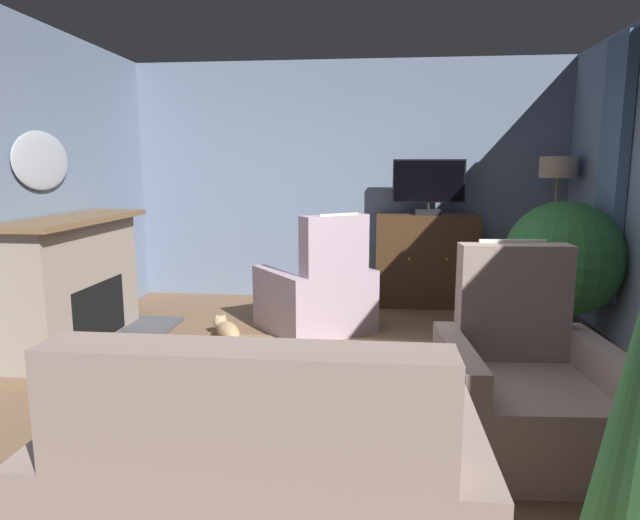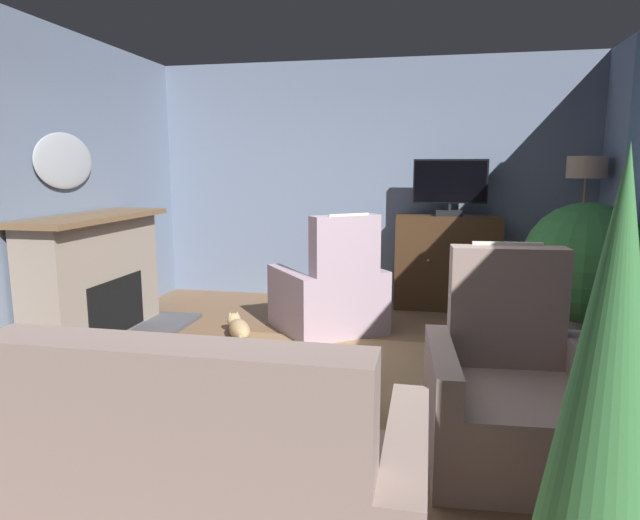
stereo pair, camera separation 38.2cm
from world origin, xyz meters
TOP-DOWN VIEW (x-y plane):
  - ground_plane at (0.00, 0.00)m, footprint 5.71×6.47m
  - wall_back at (0.00, 2.99)m, footprint 5.71×0.10m
  - curtain_panel_far at (2.49, 1.62)m, footprint 0.10×0.44m
  - rug_central at (0.09, 0.20)m, footprint 2.34×2.14m
  - fireplace at (-2.28, 0.83)m, footprint 0.89×1.77m
  - wall_mirror_oval at (-2.52, 0.83)m, footprint 0.06×0.81m
  - tv_cabinet at (0.93, 2.64)m, footprint 1.15×0.46m
  - television at (0.93, 2.58)m, footprint 0.80×0.20m
  - coffee_table at (-0.13, -0.52)m, footprint 1.05×0.67m
  - tv_remote at (-0.22, -0.48)m, footprint 0.15×0.16m
  - sofa_floral at (-0.04, -1.87)m, footprint 1.56×0.89m
  - armchair_near_window at (-0.20, 1.49)m, footprint 1.28×1.28m
  - armchair_in_far_corner at (1.21, -0.65)m, footprint 0.97×0.97m
  - potted_plant_tall_palm_by_window at (2.10, 1.56)m, footprint 1.08×1.08m
  - potted_plant_leafy_by_curtain at (1.28, -1.90)m, footprint 0.43×0.43m
  - cat at (-1.01, 1.10)m, footprint 0.41×0.67m
  - floor_lamp at (2.30, 2.52)m, footprint 0.39×0.39m

SIDE VIEW (x-z plane):
  - ground_plane at x=0.00m, z-range -0.04..0.00m
  - rug_central at x=0.09m, z-range 0.00..0.01m
  - cat at x=-1.01m, z-range -0.01..0.20m
  - armchair_in_far_corner at x=1.21m, z-range -0.23..0.93m
  - armchair_near_window at x=-0.20m, z-range -0.24..0.94m
  - sofa_floral at x=-0.04m, z-range -0.18..0.88m
  - coffee_table at x=-0.13m, z-range 0.16..0.58m
  - tv_remote at x=-0.22m, z-range 0.42..0.44m
  - tv_cabinet at x=0.93m, z-range -0.02..1.04m
  - fireplace at x=-2.28m, z-range -0.03..1.14m
  - potted_plant_tall_palm_by_window at x=2.10m, z-range 0.09..1.38m
  - potted_plant_leafy_by_curtain at x=1.28m, z-range 0.06..1.73m
  - floor_lamp at x=2.30m, z-range 0.51..2.22m
  - television at x=0.93m, z-range 1.08..1.70m
  - wall_back at x=0.00m, z-range 0.00..2.83m
  - curtain_panel_far at x=2.49m, z-range 0.37..2.75m
  - wall_mirror_oval at x=-2.52m, z-range 1.40..1.90m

